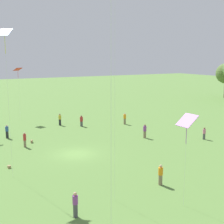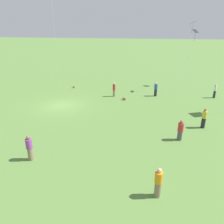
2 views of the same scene
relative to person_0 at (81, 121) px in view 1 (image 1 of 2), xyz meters
name	(u,v)px [view 1 (image 1 of 2)]	position (x,y,z in m)	size (l,w,h in m)	color
ground_plane	(76,154)	(12.23, -5.98, -0.83)	(240.00, 240.00, 0.00)	#5B843D
person_0	(81,121)	(0.00, 0.00, 0.00)	(0.56, 0.56, 1.70)	#4C4C51
person_1	(7,132)	(1.67, -11.26, 0.05)	(0.52, 0.52, 1.78)	#232328
person_2	(125,119)	(1.92, 6.54, 0.05)	(0.57, 0.57, 1.79)	#847056
person_3	(75,205)	(24.84, -11.29, 0.05)	(0.43, 0.43, 1.76)	#4C4C51
person_4	(161,175)	(23.37, -3.09, 0.03)	(0.54, 0.54, 1.74)	#847056
person_5	(25,140)	(6.87, -10.23, 0.08)	(0.45, 0.45, 1.80)	#847056
person_6	(145,131)	(10.32, 4.47, 0.07)	(0.57, 0.57, 1.82)	#847056
person_8	(60,120)	(-2.31, -2.60, 0.07)	(0.58, 0.58, 1.81)	#232328
person_9	(204,133)	(14.61, 10.73, -0.05)	(0.41, 0.41, 1.58)	#4C4C51
kite_1	(18,70)	(-9.28, -7.06, 7.44)	(1.47, 1.51, 8.70)	red
kite_5	(5,37)	(15.47, -13.42, 11.27)	(1.44, 1.46, 12.82)	blue
kite_7	(187,122)	(27.06, -3.88, 5.28)	(1.26, 1.02, 6.61)	purple
picnic_bag_0	(9,167)	(13.19, -13.29, -0.70)	(0.30, 0.28, 0.26)	#A58459
picnic_bag_1	(32,141)	(5.41, -9.06, -0.66)	(0.47, 0.35, 0.34)	#A58459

